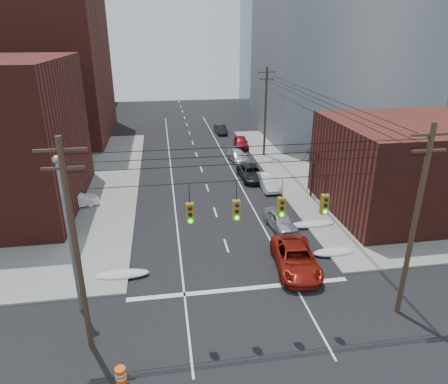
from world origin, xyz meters
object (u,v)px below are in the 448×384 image
object	(u,v)px
red_pickup	(296,259)
parked_car_c	(251,173)
parked_car_d	(238,156)
construction_barrel	(121,376)
parked_car_f	(221,129)
parked_car_b	(268,182)
lot_car_d	(25,177)
lot_car_a	(77,200)
parked_car_e	(241,142)
parked_car_a	(281,221)
lot_car_c	(12,193)
lot_car_b	(62,169)

from	to	relation	value
red_pickup	parked_car_c	world-z (taller)	red_pickup
red_pickup	parked_car_d	xyz separation A→B (m)	(0.70, 24.14, -0.14)
construction_barrel	parked_car_f	bearing A→B (deg)	76.01
parked_car_b	lot_car_d	xyz separation A→B (m)	(-24.77, 5.03, 0.08)
red_pickup	parked_car_d	world-z (taller)	red_pickup
lot_car_a	red_pickup	bearing A→B (deg)	-144.12
parked_car_c	parked_car_e	bearing A→B (deg)	81.76
parked_car_a	lot_car_c	world-z (taller)	lot_car_c
parked_car_d	parked_car_f	bearing A→B (deg)	83.21
red_pickup	lot_car_c	distance (m)	27.36
parked_car_a	lot_car_c	size ratio (longest dim) A/B	0.89
lot_car_a	parked_car_e	bearing A→B (deg)	-63.00
lot_car_b	construction_barrel	xyz separation A→B (m)	(8.65, -29.63, -0.41)
parked_car_f	lot_car_c	world-z (taller)	lot_car_c
red_pickup	parked_car_b	bearing A→B (deg)	88.27
parked_car_b	lot_car_b	world-z (taller)	lot_car_b
parked_car_c	parked_car_d	size ratio (longest dim) A/B	1.10
parked_car_f	lot_car_a	size ratio (longest dim) A/B	1.11
lot_car_d	construction_barrel	world-z (taller)	lot_car_d
parked_car_b	parked_car_a	bearing A→B (deg)	-97.37
parked_car_b	lot_car_a	size ratio (longest dim) A/B	1.17
parked_car_a	parked_car_c	xyz separation A→B (m)	(0.20, 11.79, -0.01)
lot_car_b	lot_car_d	distance (m)	3.79
parked_car_d	lot_car_a	world-z (taller)	lot_car_a
parked_car_a	parked_car_d	world-z (taller)	parked_car_a
red_pickup	lot_car_d	size ratio (longest dim) A/B	1.51
parked_car_e	construction_barrel	xyz separation A→B (m)	(-13.17, -38.09, -0.31)
parked_car_a	parked_car_b	distance (m)	8.94
lot_car_a	parked_car_a	bearing A→B (deg)	-127.97
parked_car_b	parked_car_d	world-z (taller)	parked_car_b
parked_car_b	construction_barrel	world-z (taller)	parked_car_b
parked_car_c	red_pickup	bearing A→B (deg)	-94.80
lot_car_a	lot_car_b	bearing A→B (deg)	2.92
parked_car_c	construction_barrel	size ratio (longest dim) A/B	5.75
parked_car_c	lot_car_a	xyz separation A→B (m)	(-17.22, -5.05, 0.07)
parked_car_b	parked_car_f	xyz separation A→B (m)	(-1.33, 23.83, -0.04)
lot_car_a	construction_barrel	size ratio (longest dim) A/B	4.27
parked_car_b	lot_car_c	world-z (taller)	lot_car_c
parked_car_a	parked_car_f	bearing A→B (deg)	83.35
parked_car_a	lot_car_b	distance (m)	25.70
lot_car_b	lot_car_c	xyz separation A→B (m)	(-3.13, -6.43, -0.02)
lot_car_a	lot_car_b	size ratio (longest dim) A/B	0.74
parked_car_b	lot_car_d	bearing A→B (deg)	169.70
parked_car_e	parked_car_b	bearing A→B (deg)	-85.99
lot_car_b	construction_barrel	world-z (taller)	lot_car_b
parked_car_a	parked_car_d	xyz separation A→B (m)	(0.00, 18.24, -0.05)
parked_car_f	parked_car_b	bearing A→B (deg)	-90.18
parked_car_a	parked_car_b	xyz separation A→B (m)	(1.33, 8.84, 0.01)
lot_car_a	construction_barrel	xyz separation A→B (m)	(5.45, -20.50, -0.32)
parked_car_e	lot_car_b	bearing A→B (deg)	-153.78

